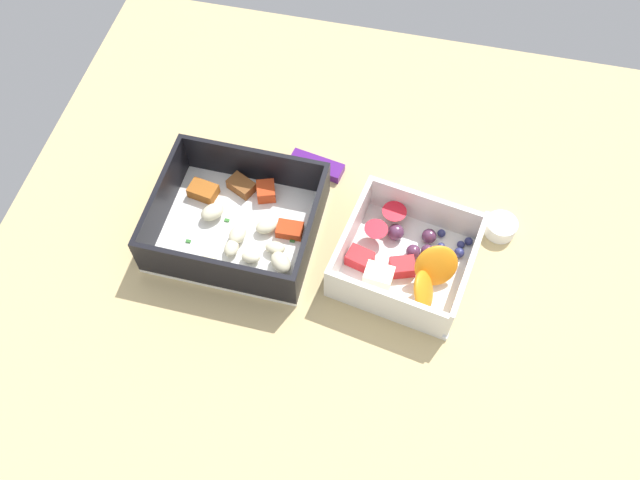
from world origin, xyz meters
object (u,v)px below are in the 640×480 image
pasta_container (238,222)px  paper_cup_liner (501,227)px  fruit_bowl (406,258)px  candy_bar (316,166)px

pasta_container → paper_cup_liner: pasta_container is taller
fruit_bowl → paper_cup_liner: bearing=35.2°
fruit_bowl → paper_cup_liner: fruit_bowl is taller
fruit_bowl → paper_cup_liner: size_ratio=4.48×
candy_bar → paper_cup_liner: paper_cup_liner is taller
pasta_container → fruit_bowl: 20.34cm
pasta_container → candy_bar: 13.34cm
fruit_bowl → candy_bar: fruit_bowl is taller
pasta_container → fruit_bowl: (20.33, -0.47, 0.06)cm
paper_cup_liner → fruit_bowl: bearing=-144.8°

